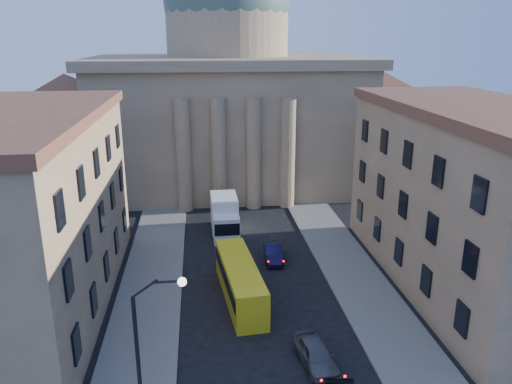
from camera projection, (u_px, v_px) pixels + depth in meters
The scene contains 10 objects.
sidewalk_left at pixel (144, 327), 34.88m from camera, with size 5.00×60.00×0.15m, color #63605A.
sidewalk_right at pixel (378, 312), 36.74m from camera, with size 5.00×60.00×0.15m, color #63605A.
church at pixel (229, 95), 67.79m from camera, with size 68.02×28.76×36.60m.
building_left at pixel (21, 214), 35.54m from camera, with size 11.60×26.60×14.70m.
building_right at pixel (471, 197), 39.26m from camera, with size 11.60×26.60×14.70m.
street_lamp at pixel (148, 346), 24.01m from camera, with size 2.62×0.44×8.83m.
car_right_far at pixel (316, 355), 30.71m from camera, with size 1.83×4.56×1.55m, color #4C4C51.
car_right_distant at pixel (273, 252), 45.34m from camera, with size 1.53×4.38×1.44m, color black.
city_bus at pixel (240, 280), 38.46m from camera, with size 3.33×10.48×2.90m.
box_truck at pixel (225, 217), 51.28m from camera, with size 2.72×6.72×3.68m.
Camera 1 is at (-4.17, -13.15, 19.54)m, focal length 35.00 mm.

